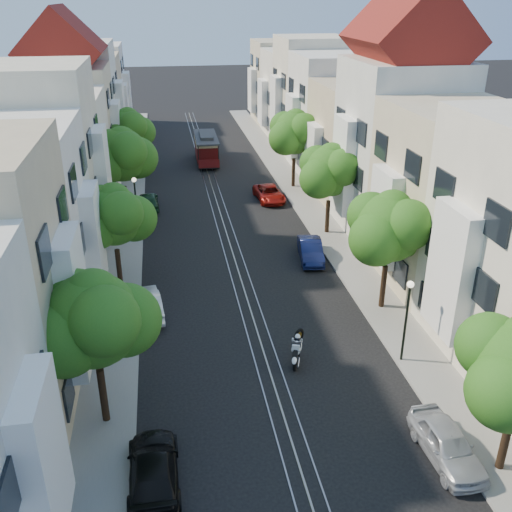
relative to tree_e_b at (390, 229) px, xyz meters
name	(u,v)px	position (x,y,z in m)	size (l,w,h in m)	color
ground	(217,202)	(-7.26, 19.02, -4.73)	(200.00, 200.00, 0.00)	black
sidewalk_east	(301,197)	(-0.01, 19.02, -4.67)	(2.50, 80.00, 0.12)	gray
sidewalk_west	(129,207)	(-14.51, 19.02, -4.67)	(2.50, 80.00, 0.12)	gray
rail_left	(210,203)	(-7.81, 19.02, -4.72)	(0.06, 80.00, 0.02)	gray
rail_slot	(217,202)	(-7.26, 19.02, -4.72)	(0.06, 80.00, 0.02)	gray
rail_right	(224,202)	(-6.71, 19.02, -4.72)	(0.06, 80.00, 0.02)	gray
lane_line	(217,202)	(-7.26, 19.02, -4.73)	(0.08, 80.00, 0.01)	tan
townhouses_east	(358,136)	(4.61, 18.94, 0.45)	(7.75, 72.00, 12.00)	beige
townhouses_west	(61,149)	(-19.13, 18.94, 0.35)	(7.75, 72.00, 11.76)	silver
tree_e_b	(390,229)	(0.00, 0.00, 0.00)	(4.93, 4.08, 6.68)	black
tree_e_c	(331,172)	(0.00, 11.00, -0.13)	(4.84, 3.99, 6.52)	black
tree_e_d	(295,133)	(0.00, 22.00, 0.13)	(5.01, 4.16, 6.85)	black
tree_w_a	(95,322)	(-14.40, -7.00, 0.00)	(4.93, 4.08, 6.68)	black
tree_w_b	(114,217)	(-14.40, 5.00, -0.34)	(4.72, 3.87, 6.27)	black
tree_w_c	(122,156)	(-14.40, 16.00, 0.34)	(5.13, 4.28, 7.09)	black
tree_w_d	(128,130)	(-14.40, 27.00, -0.13)	(4.84, 3.99, 6.52)	black
lamp_east	(407,309)	(-0.96, -4.98, -1.89)	(0.32, 0.32, 4.16)	black
lamp_west	(136,197)	(-13.56, 13.02, -1.89)	(0.32, 0.32, 4.16)	black
sportbike_rider	(297,348)	(-5.88, -4.23, -3.91)	(1.00, 1.93, 1.44)	black
cable_car	(206,147)	(-7.01, 31.71, -3.12)	(2.35, 7.14, 2.73)	black
parked_car_e_near	(447,444)	(-1.76, -11.12, -4.06)	(1.60, 3.97, 1.35)	#A5A9B1
parked_car_e_mid	(311,250)	(-2.37, 6.80, -4.07)	(1.40, 4.02, 1.32)	#0C133C
parked_car_e_far	(269,193)	(-2.86, 18.84, -4.12)	(2.02, 4.39, 1.22)	maroon
parked_car_w_near	(154,470)	(-12.54, -10.58, -4.09)	(1.81, 4.46, 1.29)	black
parked_car_w_mid	(147,303)	(-12.86, 1.45, -4.07)	(1.41, 4.05, 1.34)	silver
parked_car_w_far	(148,201)	(-12.86, 18.44, -4.06)	(1.59, 3.96, 1.35)	#163821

